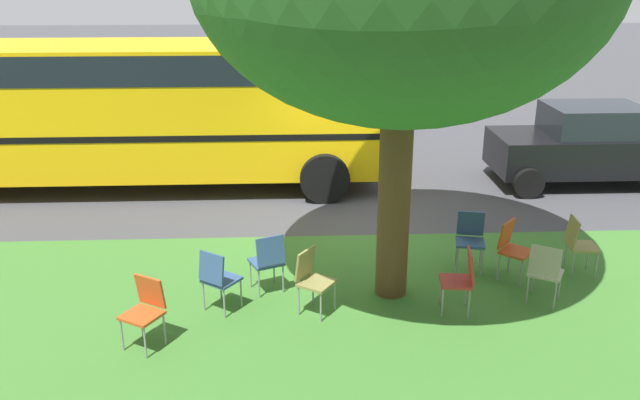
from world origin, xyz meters
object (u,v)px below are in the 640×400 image
chair_4 (545,270)px  chair_6 (312,276)px  chair_3 (218,276)px  chair_5 (470,236)px  school_bus (123,101)px  chair_9 (578,242)px  chair_7 (268,259)px  parked_car (585,144)px  chair_1 (462,276)px  chair_0 (512,246)px  chair_8 (145,307)px

chair_4 → chair_6: (3.12, 0.05, 0.00)m
chair_3 → chair_5: (-3.66, -1.18, 0.00)m
chair_3 → chair_4: 4.36m
school_bus → chair_3: bearing=113.5°
chair_9 → chair_7: bearing=4.8°
chair_9 → parked_car: 4.62m
chair_1 → chair_4: (-1.17, -0.15, 0.00)m
chair_9 → chair_1: bearing=27.6°
chair_7 → parked_car: parked_car is taller
chair_0 → chair_8: same height
chair_3 → chair_5: 3.85m
chair_3 → school_bus: (2.37, -5.45, 1.24)m
chair_7 → chair_5: bearing=-167.5°
chair_1 → chair_8: bearing=8.9°
chair_6 → chair_9: (-3.96, -0.95, 0.00)m
chair_1 → chair_0: bearing=-136.0°
chair_7 → chair_8: size_ratio=1.00×
chair_0 → chair_5: (0.51, -0.38, 0.00)m
chair_9 → chair_8: bearing=15.6°
chair_1 → chair_9: (-2.00, -1.05, 0.00)m
chair_1 → chair_3: (3.19, -0.15, 0.00)m
chair_3 → chair_5: same height
chair_8 → school_bus: (1.59, -6.23, 1.24)m
chair_6 → chair_9: 4.07m
chair_3 → school_bus: size_ratio=0.08×
chair_5 → school_bus: size_ratio=0.08×
chair_5 → chair_6: same height
chair_7 → chair_8: 1.92m
chair_7 → chair_9: (-4.55, -0.38, 0.00)m
chair_4 → chair_1: bearing=7.2°
chair_3 → chair_8: 1.10m
chair_6 → parked_car: bearing=-138.6°
chair_7 → chair_1: bearing=165.4°
chair_0 → chair_3: size_ratio=1.00×
chair_6 → chair_8: bearing=19.7°
chair_0 → chair_6: same height
chair_4 → chair_6: same height
chair_1 → parked_car: parked_car is taller
chair_1 → chair_3: same height
chair_0 → chair_3: 4.25m
chair_3 → chair_9: bearing=-170.2°
chair_6 → chair_4: bearing=-179.1°
chair_0 → chair_7: bearing=4.6°
chair_5 → school_bus: bearing=-35.3°
chair_6 → school_bus: school_bus is taller
chair_7 → chair_9: same height
chair_8 → chair_9: (-5.97, -1.67, 0.00)m
chair_5 → chair_9: 1.56m
chair_4 → chair_5: 1.38m
chair_1 → chair_7: same height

